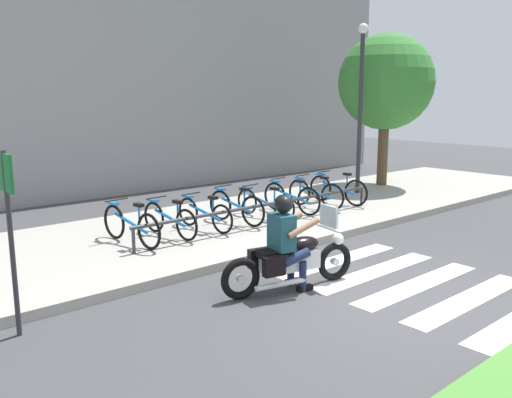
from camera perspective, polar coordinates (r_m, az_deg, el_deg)
ground_plane at (r=7.94m, az=14.16°, el=-10.05°), size 48.00×48.00×0.00m
sidewalk at (r=11.10m, az=-5.94°, el=-3.35°), size 24.00×4.40×0.15m
crosswalk_stripe_1 at (r=8.15m, az=21.79°, el=-9.94°), size 2.80×0.40×0.01m
crosswalk_stripe_2 at (r=8.51m, az=16.96°, el=-8.74°), size 2.80×0.40×0.01m
crosswalk_stripe_3 at (r=8.93m, az=12.58°, el=-7.59°), size 2.80×0.40×0.01m
crosswalk_stripe_4 at (r=9.40m, az=8.64°, el=-6.51°), size 2.80×0.40×0.01m
motorcycle at (r=7.85m, az=3.74°, el=-6.52°), size 2.20×0.84×1.19m
rider at (r=7.71m, az=3.26°, el=-4.03°), size 0.70×0.63×1.42m
bicycle_0 at (r=9.90m, az=-13.26°, el=-2.73°), size 0.48×1.73×0.79m
bicycle_1 at (r=10.30m, az=-9.24°, el=-2.17°), size 0.48×1.59×0.74m
bicycle_2 at (r=10.75m, az=-5.54°, el=-1.58°), size 0.48×1.60×0.72m
bicycle_3 at (r=11.22m, az=-2.14°, el=-0.86°), size 0.48×1.61×0.79m
bicycle_4 at (r=11.75m, az=0.95°, el=-0.46°), size 0.48×1.67×0.72m
bicycle_5 at (r=12.29m, az=3.79°, el=0.16°), size 0.48×1.65×0.79m
bicycle_6 at (r=12.88m, az=6.38°, el=0.60°), size 0.48×1.63×0.79m
bicycle_7 at (r=13.48m, az=8.73°, el=1.02°), size 0.48×1.71×0.80m
bike_rack at (r=11.06m, az=1.31°, el=-0.67°), size 6.32×0.07×0.49m
street_lamp at (r=14.98m, az=11.15°, el=10.80°), size 0.28×0.28×4.71m
street_sign at (r=6.68m, az=-24.96°, el=-1.09°), size 0.06×0.44×2.21m
tree_near_rack at (r=16.57m, az=13.73°, el=12.01°), size 2.82×2.82×4.64m
building_backdrop at (r=15.83m, az=-18.68°, el=15.25°), size 24.00×1.20×8.30m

